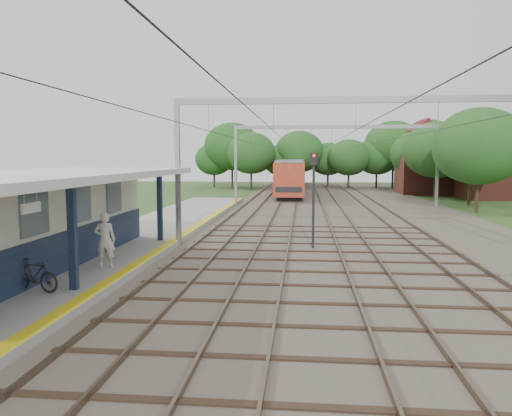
{
  "coord_description": "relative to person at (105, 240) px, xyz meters",
  "views": [
    {
      "loc": [
        0.91,
        -8.0,
        4.27
      ],
      "look_at": [
        -1.62,
        18.25,
        1.6
      ],
      "focal_mm": 35.0,
      "sensor_mm": 36.0,
      "label": 1
    }
  ],
  "objects": [
    {
      "name": "ground",
      "position": [
        6.16,
        -9.01,
        -1.35
      ],
      "size": [
        160.0,
        160.0,
        0.0
      ],
      "primitive_type": "plane",
      "color": "#2D4C1E",
      "rests_on": "ground"
    },
    {
      "name": "ballast_bed",
      "position": [
        10.16,
        20.99,
        -1.3
      ],
      "size": [
        18.0,
        90.0,
        0.1
      ],
      "primitive_type": "cube",
      "color": "#473D33",
      "rests_on": "ground"
    },
    {
      "name": "platform",
      "position": [
        -1.34,
        4.99,
        -1.17
      ],
      "size": [
        5.0,
        52.0,
        0.35
      ],
      "primitive_type": "cube",
      "color": "gray",
      "rests_on": "ground"
    },
    {
      "name": "yellow_stripe",
      "position": [
        0.91,
        4.99,
        -0.99
      ],
      "size": [
        0.45,
        52.0,
        0.01
      ],
      "primitive_type": "cube",
      "color": "yellow",
      "rests_on": "platform"
    },
    {
      "name": "canopy",
      "position": [
        -1.61,
        -3.01,
        2.29
      ],
      "size": [
        6.4,
        20.0,
        3.44
      ],
      "color": "#131F3D",
      "rests_on": "platform"
    },
    {
      "name": "rail_tracks",
      "position": [
        7.66,
        20.99,
        -1.17
      ],
      "size": [
        11.8,
        88.0,
        0.15
      ],
      "color": "brown",
      "rests_on": "ballast_bed"
    },
    {
      "name": "catenary_system",
      "position": [
        9.54,
        16.28,
        4.16
      ],
      "size": [
        17.22,
        88.0,
        7.0
      ],
      "color": "gray",
      "rests_on": "ground"
    },
    {
      "name": "tree_band",
      "position": [
        10.0,
        48.12,
        3.57
      ],
      "size": [
        31.72,
        30.88,
        8.82
      ],
      "color": "#382619",
      "rests_on": "ground"
    },
    {
      "name": "house_near",
      "position": [
        27.16,
        36.99,
        1.64
      ],
      "size": [
        7.0,
        6.12,
        7.89
      ],
      "color": "brown",
      "rests_on": "ground"
    },
    {
      "name": "house_far",
      "position": [
        22.16,
        42.99,
        1.88
      ],
      "size": [
        8.0,
        6.12,
        8.66
      ],
      "color": "brown",
      "rests_on": "ground"
    },
    {
      "name": "person",
      "position": [
        0.0,
        0.0,
        0.0
      ],
      "size": [
        0.82,
        0.63,
        2.0
      ],
      "primitive_type": "imported",
      "rotation": [
        0.0,
        0.0,
        3.37
      ],
      "color": "white",
      "rests_on": "platform"
    },
    {
      "name": "bicycle",
      "position": [
        -0.77,
        -3.38,
        -0.51
      ],
      "size": [
        1.71,
        0.83,
        0.99
      ],
      "primitive_type": "imported",
      "rotation": [
        0.0,
        0.0,
        1.34
      ],
      "color": "black",
      "rests_on": "platform"
    },
    {
      "name": "train",
      "position": [
        5.66,
        48.03,
        0.83
      ],
      "size": [
        2.99,
        37.17,
        3.92
      ],
      "color": "black",
      "rests_on": "ballast_bed"
    },
    {
      "name": "signal_post",
      "position": [
        7.51,
        5.93,
        1.51
      ],
      "size": [
        0.35,
        0.31,
        4.49
      ],
      "rotation": [
        0.0,
        0.0,
        -0.33
      ],
      "color": "black",
      "rests_on": "ground"
    }
  ]
}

